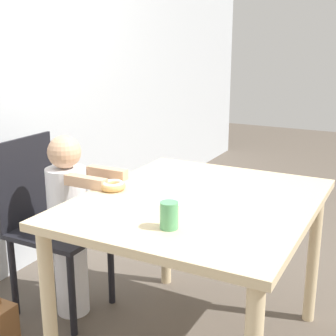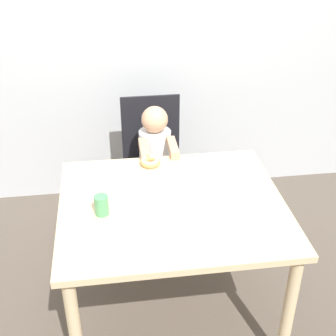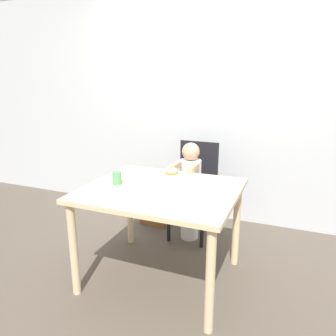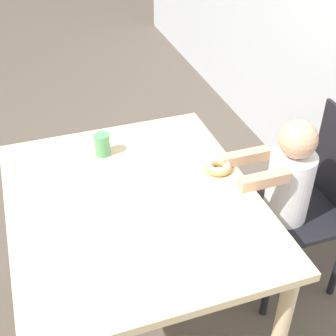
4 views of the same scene
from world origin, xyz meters
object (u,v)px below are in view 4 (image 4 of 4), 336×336
chair (308,206)px  child_figure (284,208)px  donut (218,166)px  handbag (261,207)px  cup (102,145)px

chair → child_figure: child_figure is taller
chair → donut: size_ratio=8.10×
chair → handbag: 0.60m
child_figure → cup: 0.89m
donut → handbag: size_ratio=0.39×
chair → cup: chair is taller
handbag → donut: bearing=-52.4°
chair → handbag: (-0.45, 0.04, -0.39)m
donut → cup: size_ratio=1.14×
handbag → cup: 1.19m
child_figure → cup: bearing=-114.4°
cup → child_figure: bearing=65.6°
child_figure → cup: child_figure is taller
donut → handbag: (-0.39, 0.50, -0.69)m
child_figure → handbag: bearing=158.4°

